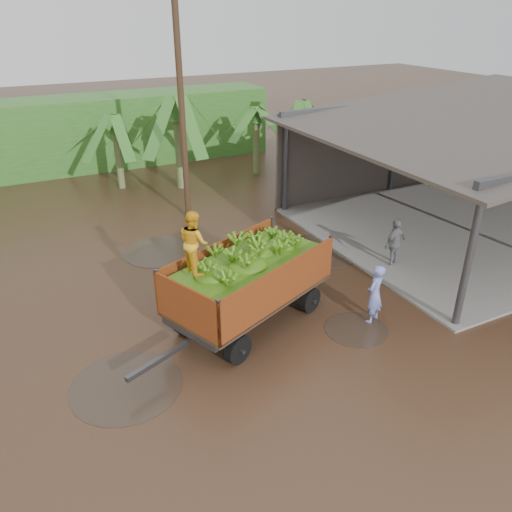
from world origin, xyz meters
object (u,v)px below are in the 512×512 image
at_px(banana_trailer, 248,278).
at_px(man_blue, 375,294).
at_px(utility_pole, 182,107).
at_px(man_grey, 395,243).

distance_m(banana_trailer, man_blue, 3.43).
distance_m(man_blue, utility_pole, 10.29).
relative_size(man_grey, utility_pole, 0.19).
xyz_separation_m(banana_trailer, man_grey, (5.72, 0.83, -0.53)).
xyz_separation_m(man_grey, utility_pole, (-4.59, 7.17, 3.54)).
bearing_deg(man_grey, man_blue, 28.15).
xyz_separation_m(banana_trailer, utility_pole, (1.13, 8.00, 3.01)).
distance_m(man_grey, utility_pole, 9.22).
height_order(banana_trailer, man_blue, banana_trailer).
bearing_deg(man_grey, banana_trailer, -4.40).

